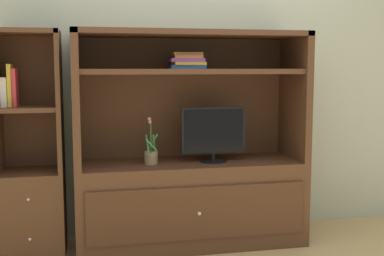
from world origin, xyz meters
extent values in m
cube|color=#ADB29E|center=(0.00, 0.75, 1.40)|extent=(6.00, 0.10, 2.80)
cube|color=#4C2D1C|center=(0.00, 0.40, 0.30)|extent=(1.63, 0.53, 0.61)
cube|color=#462A19|center=(0.00, 0.13, 0.30)|extent=(1.50, 0.02, 0.36)
sphere|color=silver|center=(0.00, 0.11, 0.30)|extent=(0.02, 0.02, 0.02)
cube|color=#4C2D1C|center=(-0.79, 0.40, 1.07)|extent=(0.05, 0.53, 0.93)
cube|color=#4C2D1C|center=(0.79, 0.40, 1.07)|extent=(0.05, 0.53, 0.93)
cube|color=#4C2D1C|center=(0.00, 0.65, 1.07)|extent=(1.63, 0.02, 0.93)
cube|color=#4C2D1C|center=(0.00, 0.40, 1.52)|extent=(1.63, 0.53, 0.04)
cube|color=#4C2D1C|center=(0.00, 0.40, 1.26)|extent=(1.53, 0.48, 0.04)
cylinder|color=black|center=(0.16, 0.37, 0.61)|extent=(0.20, 0.20, 0.01)
cylinder|color=black|center=(0.16, 0.37, 0.64)|extent=(0.03, 0.03, 0.05)
cube|color=black|center=(0.16, 0.37, 0.84)|extent=(0.47, 0.02, 0.33)
cube|color=black|center=(0.16, 0.35, 0.84)|extent=(0.43, 0.00, 0.30)
cylinder|color=#8C7251|center=(-0.29, 0.37, 0.65)|extent=(0.09, 0.09, 0.09)
cylinder|color=#3D6B33|center=(-0.29, 0.37, 0.82)|extent=(0.01, 0.01, 0.24)
cube|color=#2D7A38|center=(-0.27, 0.36, 0.75)|extent=(0.04, 0.10, 0.15)
cube|color=#2D7A38|center=(-0.28, 0.39, 0.75)|extent=(0.09, 0.03, 0.15)
cube|color=#2D7A38|center=(-0.31, 0.37, 0.75)|extent=(0.02, 0.12, 0.13)
cube|color=#2D7A38|center=(-0.29, 0.35, 0.75)|extent=(0.08, 0.00, 0.09)
sphere|color=#C6729E|center=(-0.30, 0.37, 0.93)|extent=(0.02, 0.02, 0.02)
sphere|color=#C6729E|center=(-0.30, 0.37, 0.91)|extent=(0.03, 0.03, 0.03)
cube|color=#2D519E|center=(-0.03, 0.41, 1.29)|extent=(0.26, 0.33, 0.03)
cube|color=gold|center=(-0.02, 0.39, 1.31)|extent=(0.23, 0.29, 0.02)
cube|color=purple|center=(-0.03, 0.41, 1.33)|extent=(0.25, 0.32, 0.03)
cube|color=#A56638|center=(-0.02, 0.40, 1.36)|extent=(0.22, 0.31, 0.02)
cube|color=#A56638|center=(-0.02, 0.41, 1.38)|extent=(0.22, 0.26, 0.02)
cube|color=#4C2D1C|center=(-1.11, 0.40, 0.29)|extent=(0.44, 0.39, 0.59)
sphere|color=silver|center=(-1.11, 0.20, 0.44)|extent=(0.02, 0.02, 0.02)
sphere|color=silver|center=(-1.11, 0.20, 0.18)|extent=(0.02, 0.02, 0.02)
cube|color=#4C2D1C|center=(-0.90, 0.40, 1.06)|extent=(0.03, 0.39, 0.94)
cube|color=#4C2D1C|center=(-1.11, 0.59, 1.06)|extent=(0.44, 0.02, 0.94)
cube|color=#4C2D1C|center=(-1.11, 0.40, 1.01)|extent=(0.38, 0.35, 0.03)
cube|color=#4C2D1C|center=(-1.11, 0.40, 1.51)|extent=(0.44, 0.39, 0.03)
cube|color=silver|center=(-1.25, 0.40, 1.12)|extent=(0.04, 0.18, 0.19)
cube|color=gold|center=(-1.21, 0.40, 1.16)|extent=(0.03, 0.13, 0.28)
cube|color=red|center=(-1.18, 0.40, 1.15)|extent=(0.03, 0.15, 0.25)
camera|label=1|loc=(-0.72, -3.05, 1.28)|focal=46.40mm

